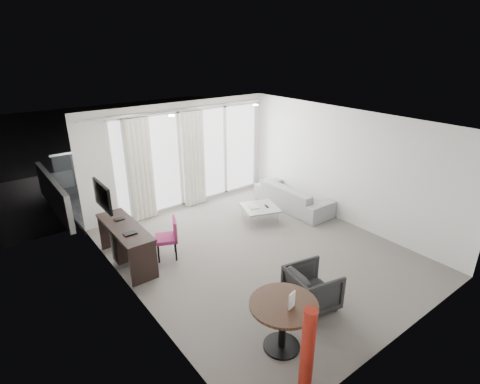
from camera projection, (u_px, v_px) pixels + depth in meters
floor at (258, 252)px, 7.51m from camera, size 5.00×6.00×0.00m
ceiling at (261, 123)px, 6.53m from camera, size 5.00×6.00×0.00m
wall_left at (132, 230)px, 5.62m from camera, size 0.00×6.00×2.60m
wall_right at (344, 166)px, 8.42m from camera, size 0.00×6.00×2.60m
wall_front at (409, 262)px, 4.81m from camera, size 5.00×0.00×2.60m
window_panel at (192, 157)px, 9.42m from camera, size 4.00×0.02×2.38m
window_frame at (193, 157)px, 9.41m from camera, size 4.10×0.06×2.44m
curtain_left at (141, 170)px, 8.49m from camera, size 0.60×0.20×2.38m
curtain_right at (194, 159)px, 9.27m from camera, size 0.60×0.20×2.38m
curtain_track at (182, 109)px, 8.66m from camera, size 4.80×0.04×0.04m
downlight_a at (171, 116)px, 7.20m from camera, size 0.12×0.12×0.02m
downlight_b at (256, 105)px, 8.38m from camera, size 0.12×0.12×0.02m
desk at (126, 245)px, 7.00m from camera, size 0.52×1.66×0.78m
tv at (102, 196)px, 6.69m from camera, size 0.05×0.80×0.50m
desk_chair at (166, 239)px, 7.18m from camera, size 0.57×0.55×0.80m
round_table at (283, 326)px, 5.05m from camera, size 1.01×1.01×0.74m
menu_card at (291, 309)px, 4.84m from camera, size 0.13×0.05×0.23m
red_lamp at (307, 355)px, 4.24m from camera, size 0.28×0.28×1.26m
tub_armchair at (312, 288)px, 5.87m from camera, size 0.86×0.85×0.67m
coffee_table at (260, 214)px, 8.74m from camera, size 0.99×0.99×0.35m
remote at (267, 206)px, 8.69m from camera, size 0.10×0.17×0.02m
magazine at (253, 206)px, 8.67m from camera, size 0.30×0.33×0.02m
sofa at (293, 196)px, 9.37m from camera, size 0.82×2.09×0.61m
terrace_slab at (168, 186)px, 11.01m from camera, size 5.60×3.00×0.12m
rattan_chair_a at (187, 169)px, 11.16m from camera, size 0.57×0.57×0.74m
rattan_chair_b at (202, 163)px, 11.67m from camera, size 0.55×0.55×0.76m
rattan_table at (219, 177)px, 10.80m from camera, size 0.63×0.63×0.53m
balustrade at (146, 157)px, 11.87m from camera, size 5.50×0.06×1.05m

